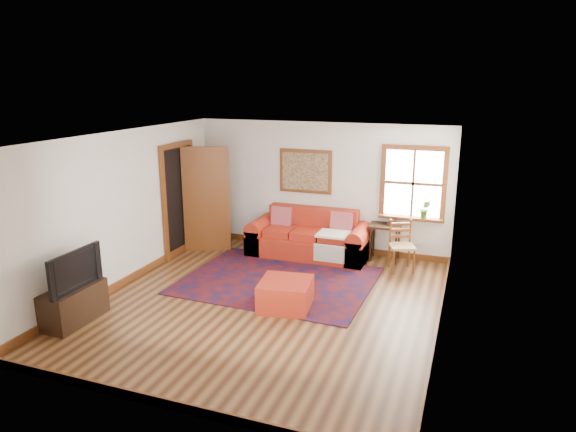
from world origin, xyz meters
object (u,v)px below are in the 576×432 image
at_px(red_leather_sofa, 309,240).
at_px(ladder_back_chair, 401,244).
at_px(side_table, 385,231).
at_px(media_cabinet, 74,304).
at_px(red_ottoman, 286,294).

xyz_separation_m(red_leather_sofa, ladder_back_chair, (1.75, -0.17, 0.19)).
xyz_separation_m(side_table, ladder_back_chair, (0.36, -0.39, -0.08)).
bearing_deg(ladder_back_chair, side_table, 132.28).
height_order(red_leather_sofa, media_cabinet, red_leather_sofa).
bearing_deg(side_table, media_cabinet, -131.88).
distance_m(red_leather_sofa, media_cabinet, 4.38).
relative_size(red_ottoman, media_cabinet, 0.79).
height_order(red_ottoman, ladder_back_chair, ladder_back_chair).
bearing_deg(red_leather_sofa, side_table, 8.92).
bearing_deg(red_leather_sofa, red_ottoman, -80.53).
distance_m(red_leather_sofa, ladder_back_chair, 1.77).
distance_m(ladder_back_chair, media_cabinet, 5.36).
relative_size(red_leather_sofa, side_table, 3.30).
bearing_deg(media_cabinet, side_table, 48.12).
bearing_deg(red_ottoman, ladder_back_chair, 50.29).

